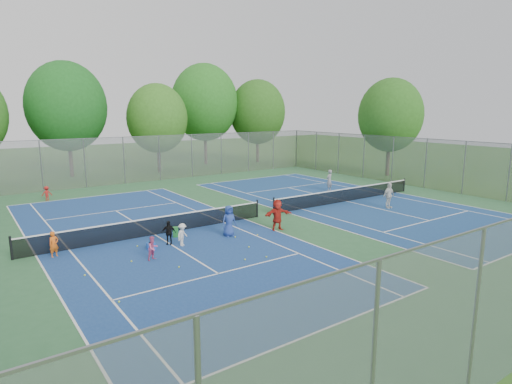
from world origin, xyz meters
TOP-DOWN VIEW (x-y plane):
  - ground at (0.00, 0.00)m, footprint 120.00×120.00m
  - court_pad at (0.00, 0.00)m, footprint 32.00×32.00m
  - court_left at (-7.00, 0.00)m, footprint 10.97×23.77m
  - court_right at (7.00, 0.00)m, footprint 10.97×23.77m
  - net_left at (-7.00, 0.00)m, footprint 12.87×0.10m
  - net_right at (7.00, 0.00)m, footprint 12.87×0.10m
  - fence_north at (0.00, 16.00)m, footprint 32.00×0.10m
  - fence_east at (16.00, 0.00)m, footprint 0.10×32.00m
  - tree_nl at (-6.00, 23.00)m, footprint 7.20×7.20m
  - tree_nc at (2.00, 21.00)m, footprint 6.00×6.00m
  - tree_nr at (9.00, 24.00)m, footprint 7.60×7.60m
  - tree_ne at (15.00, 22.00)m, footprint 6.60×6.60m
  - tree_side_e at (19.00, 6.00)m, footprint 6.00×6.00m
  - ball_crate at (-8.03, -2.09)m, footprint 0.43×0.43m
  - ball_hopper at (-6.28, -0.93)m, footprint 0.35×0.35m
  - student_a at (-11.81, -0.60)m, footprint 0.48×0.39m
  - student_b at (-8.46, -3.42)m, footprint 0.60×0.52m
  - student_c at (-6.61, -2.41)m, footprint 0.81×0.72m
  - student_d at (-7.05, -1.84)m, footprint 0.73×0.59m
  - student_e at (-4.00, -2.32)m, footprint 0.79×0.53m
  - student_f at (-1.33, -2.86)m, footprint 1.61×0.80m
  - child_far_baseline at (-9.96, 12.28)m, footprint 0.73×0.52m
  - instructor at (8.83, 3.58)m, footprint 0.69×0.54m
  - teen_court_b at (7.69, -2.96)m, footprint 0.98×0.43m
  - tennis_ball_0 at (-5.32, -5.75)m, footprint 0.07×0.07m
  - tennis_ball_1 at (-10.97, -6.71)m, footprint 0.07×0.07m
  - tennis_ball_2 at (-3.92, -2.77)m, footprint 0.07×0.07m
  - tennis_ball_3 at (-9.33, -3.18)m, footprint 0.07×0.07m
  - tennis_ball_4 at (-11.32, -3.65)m, footprint 0.07×0.07m
  - tennis_ball_5 at (-2.81, -3.11)m, footprint 0.07×0.07m
  - tennis_ball_6 at (-8.42, -1.35)m, footprint 0.07×0.07m
  - tennis_ball_7 at (-4.38, -6.00)m, footprint 0.07×0.07m
  - tennis_ball_8 at (-4.24, -4.45)m, footprint 0.07×0.07m
  - tennis_ball_9 at (-7.99, -4.94)m, footprint 0.07×0.07m

SIDE VIEW (x-z plane):
  - ground at x=0.00m, z-range 0.00..0.00m
  - court_pad at x=0.00m, z-range 0.00..0.01m
  - court_left at x=-7.00m, z-range 0.01..0.02m
  - court_right at x=7.00m, z-range 0.01..0.02m
  - tennis_ball_0 at x=-5.32m, z-range 0.00..0.07m
  - tennis_ball_1 at x=-10.97m, z-range 0.00..0.07m
  - tennis_ball_2 at x=-3.92m, z-range 0.00..0.07m
  - tennis_ball_3 at x=-9.33m, z-range 0.00..0.07m
  - tennis_ball_4 at x=-11.32m, z-range 0.00..0.07m
  - tennis_ball_5 at x=-2.81m, z-range 0.00..0.07m
  - tennis_ball_6 at x=-8.42m, z-range 0.00..0.07m
  - tennis_ball_7 at x=-4.38m, z-range 0.00..0.07m
  - tennis_ball_8 at x=-4.24m, z-range 0.00..0.07m
  - tennis_ball_9 at x=-7.99m, z-range 0.00..0.07m
  - ball_crate at x=-8.03m, z-range 0.00..0.32m
  - ball_hopper at x=-6.28m, z-range 0.00..0.52m
  - net_left at x=-7.00m, z-range 0.00..0.91m
  - net_right at x=7.00m, z-range 0.00..0.91m
  - child_far_baseline at x=-9.96m, z-range 0.00..1.03m
  - student_b at x=-8.46m, z-range 0.00..1.04m
  - student_c at x=-6.61m, z-range 0.00..1.09m
  - student_a at x=-11.81m, z-range 0.00..1.14m
  - student_d at x=-7.05m, z-range 0.00..1.16m
  - student_e at x=-4.00m, z-range 0.00..1.59m
  - teen_court_b at x=7.69m, z-range 0.00..1.67m
  - student_f at x=-1.33m, z-range 0.00..1.67m
  - instructor at x=8.83m, z-range 0.00..1.67m
  - fence_north at x=0.00m, z-range 0.00..4.00m
  - fence_east at x=16.00m, z-range 0.00..4.00m
  - tree_nc at x=2.00m, z-range 0.97..9.82m
  - tree_side_e at x=19.00m, z-range 1.14..10.34m
  - tree_ne at x=15.00m, z-range 1.08..10.85m
  - tree_nl at x=-6.00m, z-range 1.20..11.89m
  - tree_nr at x=9.00m, z-range 1.33..12.75m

